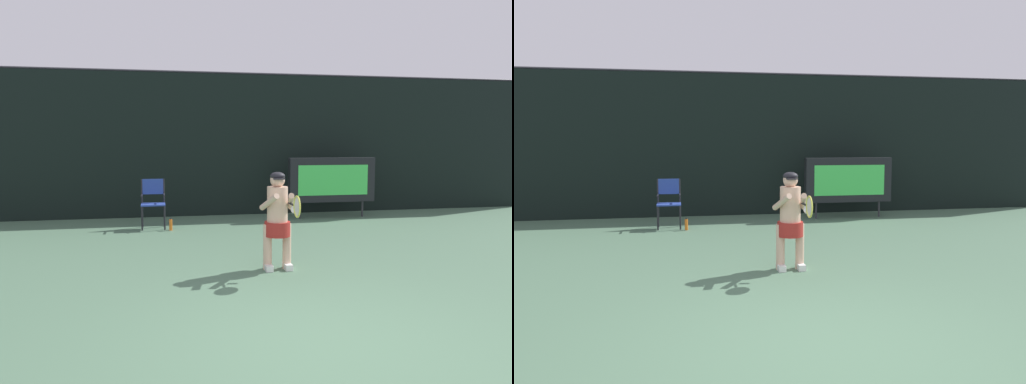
# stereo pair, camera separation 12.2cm
# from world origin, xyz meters

# --- Properties ---
(ground) EXTENTS (18.00, 22.00, 0.03)m
(ground) POSITION_xyz_m (0.00, -0.19, -0.01)
(ground) COLOR #4B6D53
(backdrop_screen) EXTENTS (18.00, 0.12, 3.66)m
(backdrop_screen) POSITION_xyz_m (0.00, 8.50, 1.81)
(backdrop_screen) COLOR black
(backdrop_screen) RESTS_ON ground
(scoreboard) EXTENTS (2.20, 0.21, 1.50)m
(scoreboard) POSITION_xyz_m (2.74, 7.49, 0.95)
(scoreboard) COLOR black
(scoreboard) RESTS_ON ground
(umpire_chair) EXTENTS (0.52, 0.44, 1.08)m
(umpire_chair) POSITION_xyz_m (-1.63, 6.86, 0.62)
(umpire_chair) COLOR black
(umpire_chair) RESTS_ON ground
(water_bottle) EXTENTS (0.07, 0.07, 0.27)m
(water_bottle) POSITION_xyz_m (-1.27, 6.49, 0.12)
(water_bottle) COLOR orange
(water_bottle) RESTS_ON ground
(tennis_player) EXTENTS (0.54, 0.62, 1.47)m
(tennis_player) POSITION_xyz_m (0.21, 2.90, 0.80)
(tennis_player) COLOR white
(tennis_player) RESTS_ON ground
(tennis_racket) EXTENTS (0.03, 0.60, 0.31)m
(tennis_racket) POSITION_xyz_m (0.35, 2.36, 1.02)
(tennis_racket) COLOR black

